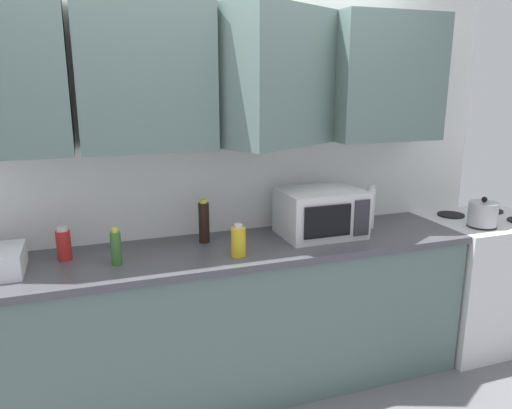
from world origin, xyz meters
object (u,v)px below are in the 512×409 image
Objects in this scene: microwave at (321,213)px; bottle_green_oil at (116,248)px; bottle_white_jar at (370,207)px; bottle_red_sauce at (64,244)px; stove_range at (478,280)px; bottle_yellow_mustard at (238,241)px; kettle at (483,213)px; bottle_soy_dark at (204,222)px.

microwave is 1.20m from bottle_green_oil.
bottle_red_sauce is at bearing 179.02° from bottle_white_jar.
bottle_white_jar reaches higher than stove_range.
bottle_white_jar reaches higher than bottle_yellow_mustard.
microwave is 2.68× the size of bottle_red_sauce.
bottle_red_sauce is 0.91m from bottle_yellow_mustard.
bottle_green_oil is at bearing -32.39° from bottle_red_sauce.
kettle is at bearing -2.37° from bottle_green_oil.
bottle_green_oil is 1.09× the size of bottle_yellow_mustard.
bottle_green_oil is (-2.42, -0.05, 0.54)m from stove_range.
microwave is at bearing 17.67° from bottle_yellow_mustard.
stove_range is 5.10× the size of bottle_red_sauce.
bottle_green_oil is at bearing -175.36° from microwave.
bottle_red_sauce is at bearing 174.23° from kettle.
bottle_white_jar reaches higher than bottle_soy_dark.
bottle_yellow_mustard is at bearing -67.84° from bottle_soy_dark.
bottle_soy_dark reaches higher than bottle_red_sauce.
bottle_soy_dark is (-1.92, 0.15, 0.57)m from stove_range.
bottle_soy_dark reaches higher than bottle_green_oil.
microwave is at bearing 4.64° from bottle_green_oil.
bottle_soy_dark reaches higher than kettle.
bottle_red_sauce is 1.01× the size of bottle_yellow_mustard.
bottle_green_oil is (-2.25, 0.09, 0.00)m from kettle.
bottle_yellow_mustard is at bearing -7.92° from bottle_green_oil.
kettle is 1.77m from bottle_soy_dark.
bottle_green_oil is (-1.20, -0.10, -0.05)m from microwave.
microwave is 1.45m from bottle_red_sauce.
stove_range is 0.58m from kettle.
stove_range is 1.90× the size of microwave.
bottle_red_sauce is 1.82m from bottle_white_jar.
stove_range is 2.48m from bottle_green_oil.
bottle_red_sauce is (-1.45, 0.06, -0.05)m from microwave.
bottle_red_sauce is at bearing 164.25° from bottle_yellow_mustard.
stove_range is at bearing 39.47° from kettle.
stove_range is 2.01m from bottle_soy_dark.
kettle is at bearing -9.57° from bottle_soy_dark.
microwave is at bearing -2.47° from bottle_red_sauce.
bottle_green_oil reaches higher than stove_range.
stove_range is 5.16× the size of bottle_yellow_mustard.
kettle reaches higher than bottle_green_oil.
microwave is (-1.05, 0.19, 0.05)m from kettle.
bottle_white_jar is 0.97m from bottle_yellow_mustard.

